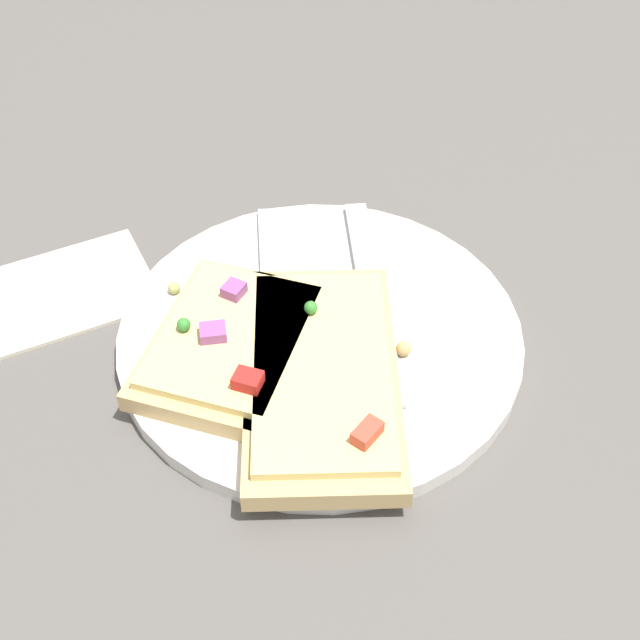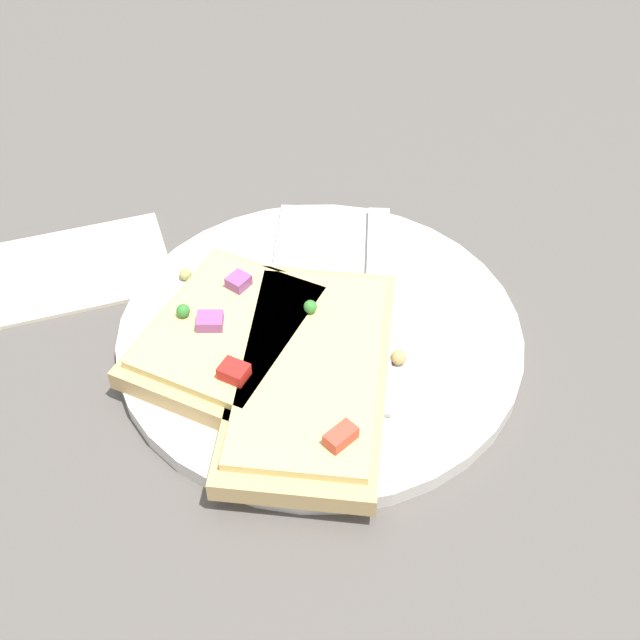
{
  "view_description": "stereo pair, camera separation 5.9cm",
  "coord_description": "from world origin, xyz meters",
  "px_view_note": "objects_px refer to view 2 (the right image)",
  "views": [
    {
      "loc": [
        0.18,
        0.37,
        0.44
      ],
      "look_at": [
        0.0,
        0.0,
        0.02
      ],
      "focal_mm": 50.0,
      "sensor_mm": 36.0,
      "label": 1
    },
    {
      "loc": [
        0.13,
        0.39,
        0.44
      ],
      "look_at": [
        0.0,
        0.0,
        0.02
      ],
      "focal_mm": 50.0,
      "sensor_mm": 36.0,
      "label": 2
    }
  ],
  "objects_px": {
    "knife": "(377,286)",
    "pizza_slice_main": "(311,375)",
    "pizza_slice_corner": "(229,334)",
    "plate": "(320,337)",
    "napkin": "(64,270)",
    "fork": "(274,318)"
  },
  "relations": [
    {
      "from": "fork",
      "to": "knife",
      "type": "relative_size",
      "value": 1.08
    },
    {
      "from": "plate",
      "to": "knife",
      "type": "height_order",
      "value": "knife"
    },
    {
      "from": "pizza_slice_main",
      "to": "napkin",
      "type": "xyz_separation_m",
      "value": [
        0.14,
        -0.17,
        -0.02
      ]
    },
    {
      "from": "fork",
      "to": "pizza_slice_corner",
      "type": "xyz_separation_m",
      "value": [
        0.03,
        0.01,
        0.01
      ]
    },
    {
      "from": "plate",
      "to": "pizza_slice_corner",
      "type": "relative_size",
      "value": 1.67
    },
    {
      "from": "fork",
      "to": "plate",
      "type": "bearing_deg",
      "value": 77.4
    },
    {
      "from": "fork",
      "to": "pizza_slice_corner",
      "type": "bearing_deg",
      "value": -48.37
    },
    {
      "from": "pizza_slice_main",
      "to": "napkin",
      "type": "height_order",
      "value": "pizza_slice_main"
    },
    {
      "from": "plate",
      "to": "fork",
      "type": "distance_m",
      "value": 0.03
    },
    {
      "from": "knife",
      "to": "pizza_slice_main",
      "type": "relative_size",
      "value": 0.92
    },
    {
      "from": "plate",
      "to": "knife",
      "type": "xyz_separation_m",
      "value": [
        -0.05,
        -0.03,
        0.01
      ]
    },
    {
      "from": "pizza_slice_main",
      "to": "pizza_slice_corner",
      "type": "xyz_separation_m",
      "value": [
        0.04,
        -0.05,
        0.0
      ]
    },
    {
      "from": "napkin",
      "to": "fork",
      "type": "bearing_deg",
      "value": 140.87
    },
    {
      "from": "pizza_slice_corner",
      "to": "knife",
      "type": "bearing_deg",
      "value": 143.76
    },
    {
      "from": "plate",
      "to": "pizza_slice_corner",
      "type": "bearing_deg",
      "value": -5.99
    },
    {
      "from": "fork",
      "to": "pizza_slice_main",
      "type": "bearing_deg",
      "value": 28.28
    },
    {
      "from": "fork",
      "to": "napkin",
      "type": "bearing_deg",
      "value": -107.34
    },
    {
      "from": "knife",
      "to": "napkin",
      "type": "relative_size",
      "value": 1.26
    },
    {
      "from": "knife",
      "to": "pizza_slice_corner",
      "type": "distance_m",
      "value": 0.11
    },
    {
      "from": "knife",
      "to": "pizza_slice_main",
      "type": "xyz_separation_m",
      "value": [
        0.07,
        0.07,
        0.01
      ]
    },
    {
      "from": "napkin",
      "to": "knife",
      "type": "bearing_deg",
      "value": 154.75
    },
    {
      "from": "fork",
      "to": "pizza_slice_corner",
      "type": "height_order",
      "value": "pizza_slice_corner"
    }
  ]
}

